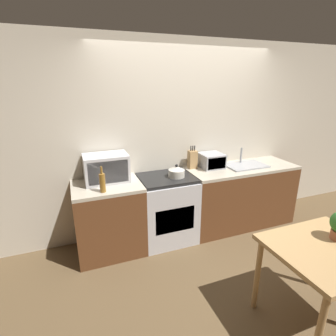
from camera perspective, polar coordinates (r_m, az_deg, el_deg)
ground_plane at (r=3.46m, az=10.05°, el=-18.54°), size 16.00×16.00×0.00m
wall_back at (r=3.69m, az=3.61°, el=6.44°), size 10.00×0.06×2.60m
counter_left_run at (r=3.37m, az=-12.67°, el=-10.66°), size 0.80×0.62×0.90m
counter_right_run at (r=4.05m, az=15.25°, el=-5.77°), size 1.60×0.62×0.90m
stove_range at (r=3.53m, az=-0.32°, el=-8.80°), size 0.71×0.62×0.90m
kettle at (r=3.33m, az=1.87°, el=-0.81°), size 0.21×0.21×0.17m
microwave at (r=3.23m, az=-13.30°, el=-0.03°), size 0.52×0.35×0.34m
bottle at (r=2.95m, az=-14.10°, el=-3.05°), size 0.06×0.06×0.29m
knife_block at (r=3.66m, az=5.35°, el=1.89°), size 0.12×0.10×0.32m
toaster_oven at (r=3.73m, az=9.42°, el=1.62°), size 0.31×0.31×0.20m
sink_basin at (r=3.93m, az=16.53°, el=0.62°), size 0.58×0.37×0.24m
dining_table at (r=2.63m, az=31.11°, el=-16.43°), size 0.90×0.77×0.78m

